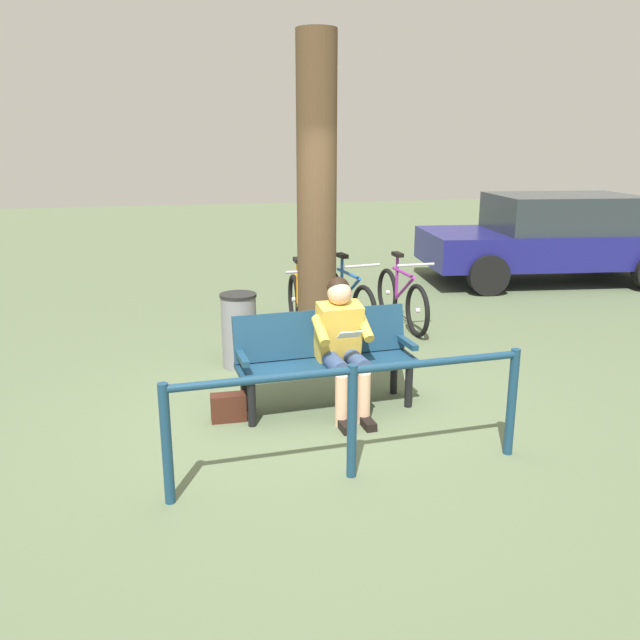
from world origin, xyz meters
TOP-DOWN VIEW (x-y plane):
  - ground_plane at (0.00, 0.00)m, footprint 40.00×40.00m
  - bench at (-0.17, -0.16)m, footprint 1.63×0.60m
  - person_reading at (-0.29, -0.01)m, footprint 0.51×0.79m
  - handbag at (0.72, -0.02)m, footprint 0.30×0.14m
  - tree_trunk at (-0.40, -1.60)m, footprint 0.42×0.42m
  - litter_bin at (0.48, -1.40)m, footprint 0.39×0.39m
  - bicycle_red at (-1.73, -2.54)m, footprint 0.48×1.68m
  - bicycle_green at (-1.03, -2.61)m, footprint 0.48×1.67m
  - bicycle_orange at (-0.38, -2.42)m, footprint 0.48×1.68m
  - railing_fence at (-0.06, 1.15)m, footprint 2.62×0.23m
  - parked_car at (-5.16, -4.64)m, footprint 4.38×2.38m

SIDE VIEW (x-z plane):
  - ground_plane at x=0.00m, z-range 0.00..0.00m
  - handbag at x=0.72m, z-range 0.00..0.24m
  - bicycle_red at x=-1.73m, z-range -0.11..0.83m
  - bicycle_green at x=-1.03m, z-range -0.11..0.83m
  - bicycle_orange at x=-0.38m, z-range -0.11..0.83m
  - litter_bin at x=0.48m, z-range 0.00..0.80m
  - bench at x=-0.17m, z-range 0.07..0.94m
  - railing_fence at x=-0.06m, z-range 0.15..1.00m
  - person_reading at x=-0.29m, z-range 0.06..1.27m
  - parked_car at x=-5.16m, z-range 0.04..1.51m
  - tree_trunk at x=-0.40m, z-range 0.00..3.42m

